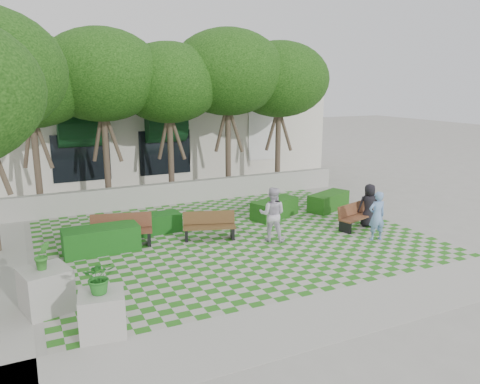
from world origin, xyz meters
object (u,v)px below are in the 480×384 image
person_blue (377,216)px  bench_west (121,231)px  planter_front (102,304)px  person_white (272,214)px  hedge_midleft (153,224)px  planter_back (46,287)px  hedge_east (329,201)px  hedge_west (101,240)px  bench_east (356,216)px  hedge_midright (275,208)px  person_dark (369,205)px  bench_mid (209,226)px

person_blue → bench_west: bearing=-13.6°
planter_front → person_white: size_ratio=0.90×
planter_front → person_blue: person_blue is taller
hedge_midleft → planter_back: size_ratio=1.13×
hedge_east → hedge_west: (-9.07, -1.00, 0.05)m
planter_back → person_blue: size_ratio=1.01×
bench_east → hedge_midright: size_ratio=0.87×
bench_east → hedge_midleft: bench_east is taller
bench_east → planter_front: (-9.27, -3.46, 0.23)m
bench_west → person_white: size_ratio=1.12×
bench_east → person_blue: (-0.25, -1.31, 0.39)m
hedge_west → person_white: size_ratio=1.25×
bench_west → hedge_east: bearing=18.8°
bench_east → hedge_west: size_ratio=0.78×
bench_west → hedge_midright: 5.93m
planter_front → planter_back: 1.85m
hedge_east → planter_front: planter_front is taller
person_white → hedge_midleft: bearing=-1.9°
bench_east → planter_back: size_ratio=1.06×
hedge_east → hedge_midright: (-2.51, -0.03, 0.00)m
person_dark → hedge_west: bearing=16.9°
bench_east → hedge_midleft: (-6.58, 2.52, -0.09)m
hedge_midright → hedge_midleft: size_ratio=1.07×
hedge_midleft → planter_front: (-2.69, -5.98, 0.32)m
bench_mid → hedge_midleft: size_ratio=0.97×
person_blue → person_white: bearing=-16.2°
hedge_west → bench_east: bearing=-9.4°
hedge_midleft → hedge_west: size_ratio=0.83×
bench_east → planter_back: 10.40m
hedge_west → planter_back: size_ratio=1.35×
bench_west → planter_back: (-2.42, -3.60, 0.07)m
bench_mid → hedge_midleft: 2.05m
bench_mid → hedge_west: (-3.39, 0.28, -0.04)m
bench_east → hedge_midleft: 7.05m
bench_west → person_dark: (8.33, -1.77, 0.29)m
planter_back → person_white: person_white is taller
bench_mid → planter_front: size_ratio=1.12×
hedge_west → planter_back: (-1.75, -3.29, 0.16)m
hedge_west → planter_front: 4.94m
hedge_midleft → hedge_east: bearing=-0.9°
bench_east → planter_front: 9.90m
bench_east → bench_mid: (-5.09, 1.13, 0.01)m
hedge_west → person_white: bearing=-14.4°
person_blue → hedge_east: bearing=-94.5°
person_blue → person_white: (-3.08, 1.39, 0.08)m
hedge_midright → hedge_midleft: bearing=178.3°
bench_mid → hedge_midright: 3.41m
hedge_midleft → hedge_west: bearing=-149.6°
bench_mid → hedge_midright: bench_mid is taller
hedge_midleft → planter_back: (-3.65, -4.40, 0.22)m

